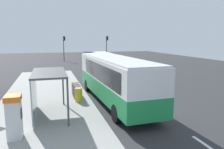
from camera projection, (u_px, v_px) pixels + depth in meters
ground_plane at (99, 74)px, 28.13m from camera, size 56.00×92.00×0.04m
sidewalk_platform at (46, 104)px, 14.99m from camera, size 6.20×30.00×0.18m
lane_stripe_seg_0 at (209, 147)px, 9.21m from camera, size 0.16×2.20×0.01m
lane_stripe_seg_1 at (155, 110)px, 13.96m from camera, size 0.16×2.20×0.01m
lane_stripe_seg_2 at (128, 92)px, 18.70m from camera, size 0.16×2.20×0.01m
lane_stripe_seg_3 at (112, 81)px, 23.45m from camera, size 0.16×2.20×0.01m
lane_stripe_seg_4 at (101, 74)px, 28.19m from camera, size 0.16×2.20×0.01m
lane_stripe_seg_5 at (94, 69)px, 32.94m from camera, size 0.16×2.20×0.01m
lane_stripe_seg_6 at (88, 65)px, 37.68m from camera, size 0.16×2.20×0.01m
lane_stripe_seg_7 at (83, 62)px, 42.42m from camera, size 0.16×2.20×0.01m
bus at (114, 77)px, 15.53m from camera, size 2.93×11.10×3.21m
white_van at (102, 58)px, 35.48m from camera, size 2.05×5.21×2.30m
sedan_near at (87, 55)px, 49.91m from camera, size 1.91×4.43×1.52m
sedan_far at (95, 58)px, 42.02m from camera, size 1.86×4.41×1.52m
ticket_machine at (14, 117)px, 9.52m from camera, size 0.66×0.76×1.94m
recycling_bin_yellow at (79, 95)px, 15.29m from camera, size 0.52×0.52×0.95m
recycling_bin_blue at (77, 92)px, 15.96m from camera, size 0.52×0.52×0.95m
recycling_bin_red at (76, 90)px, 16.62m from camera, size 0.52×0.52×0.95m
recycling_bin_green at (75, 88)px, 17.28m from camera, size 0.52×0.52×0.95m
traffic_light_near_side at (107, 44)px, 45.31m from camera, size 0.49×0.28×5.02m
traffic_light_far_side at (64, 45)px, 43.75m from camera, size 0.49×0.28×4.97m
bus_shelter at (43, 82)px, 12.25m from camera, size 1.80×4.00×2.50m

